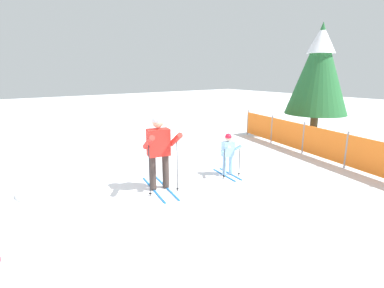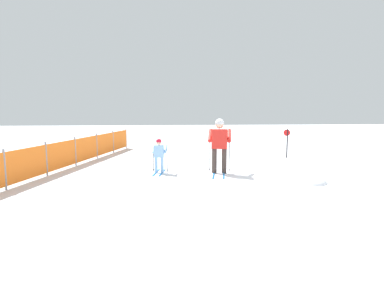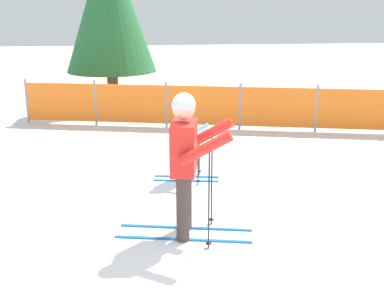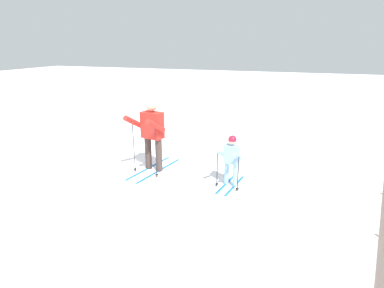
# 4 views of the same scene
# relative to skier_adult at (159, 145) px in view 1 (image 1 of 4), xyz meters

# --- Properties ---
(ground_plane) EXTENTS (60.00, 60.00, 0.00)m
(ground_plane) POSITION_rel_skier_adult_xyz_m (0.23, -0.25, -1.10)
(ground_plane) COLOR white
(skier_adult) EXTENTS (1.76, 0.87, 1.83)m
(skier_adult) POSITION_rel_skier_adult_xyz_m (0.00, 0.00, 0.00)
(skier_adult) COLOR #1966B2
(skier_adult) RESTS_ON ground_plane
(skier_child) EXTENTS (1.11, 0.55, 1.16)m
(skier_child) POSITION_rel_skier_adult_xyz_m (0.22, 2.00, -0.42)
(skier_child) COLOR #1966B2
(skier_child) RESTS_ON ground_plane
(safety_fence) EXTENTS (10.17, 2.51, 1.10)m
(safety_fence) POSITION_rel_skier_adult_xyz_m (1.78, 5.20, -0.55)
(safety_fence) COLOR gray
(safety_fence) RESTS_ON ground_plane
(conifer_far) EXTENTS (2.53, 2.53, 4.69)m
(conifer_far) POSITION_rel_skier_adult_xyz_m (-1.27, 8.39, 1.80)
(conifer_far) COLOR #4C3823
(conifer_far) RESTS_ON ground_plane
(snow_mound) EXTENTS (1.02, 0.87, 0.41)m
(snow_mound) POSITION_rel_skier_adult_xyz_m (-1.41, -2.48, -1.10)
(snow_mound) COLOR white
(snow_mound) RESTS_ON ground_plane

